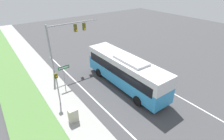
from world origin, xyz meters
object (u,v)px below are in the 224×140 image
(bus, at_px, (125,70))
(pedestrian_signal, at_px, (57,84))
(signal_gantry, at_px, (65,37))
(utility_cabinet, at_px, (73,115))
(street_sign, at_px, (64,73))

(bus, relative_size, pedestrian_signal, 3.29)
(signal_gantry, distance_m, utility_cabinet, 10.01)
(pedestrian_signal, bearing_deg, utility_cabinet, -90.19)
(bus, relative_size, street_sign, 4.12)
(signal_gantry, relative_size, utility_cabinet, 5.40)
(signal_gantry, xyz_separation_m, street_sign, (-1.90, -3.29, -2.64))
(street_sign, bearing_deg, utility_cabinet, -106.37)
(bus, height_order, signal_gantry, signal_gantry)
(bus, bearing_deg, pedestrian_signal, 170.29)
(utility_cabinet, bearing_deg, signal_gantry, 68.11)
(signal_gantry, height_order, pedestrian_signal, signal_gantry)
(bus, height_order, pedestrian_signal, bus)
(signal_gantry, bearing_deg, utility_cabinet, -111.89)
(signal_gantry, height_order, street_sign, signal_gantry)
(signal_gantry, height_order, utility_cabinet, signal_gantry)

